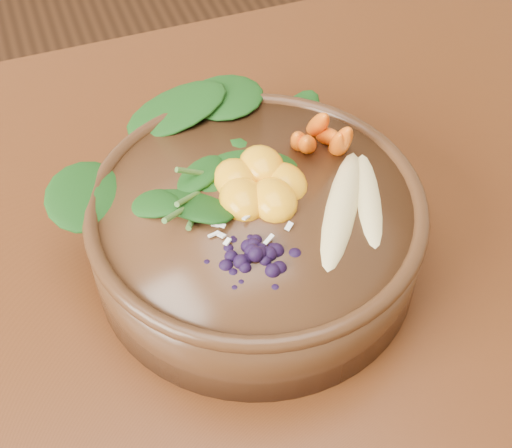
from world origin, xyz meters
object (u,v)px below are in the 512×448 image
at_px(kale_heap, 209,133).
at_px(blueberry_pile, 255,241).
at_px(banana_halves, 357,192).
at_px(mandarin_cluster, 260,174).
at_px(carrot_cluster, 321,109).
at_px(stoneware_bowl, 256,233).

height_order(kale_heap, blueberry_pile, kale_heap).
height_order(banana_halves, blueberry_pile, blueberry_pile).
bearing_deg(mandarin_cluster, banana_halves, -33.64).
height_order(kale_heap, carrot_cluster, carrot_cluster).
distance_m(banana_halves, mandarin_cluster, 0.07).
xyz_separation_m(carrot_cluster, mandarin_cluster, (-0.06, -0.03, -0.02)).
height_order(carrot_cluster, blueberry_pile, carrot_cluster).
bearing_deg(carrot_cluster, blueberry_pile, -109.55).
distance_m(stoneware_bowl, carrot_cluster, 0.11).
height_order(banana_halves, mandarin_cluster, mandarin_cluster).
bearing_deg(stoneware_bowl, mandarin_cluster, 59.76).
relative_size(carrot_cluster, mandarin_cluster, 0.87).
distance_m(banana_halves, blueberry_pile, 0.09).
bearing_deg(kale_heap, mandarin_cluster, -65.68).
distance_m(carrot_cluster, blueberry_pile, 0.13).
xyz_separation_m(kale_heap, blueberry_pile, (-0.00, -0.11, -0.00)).
distance_m(kale_heap, mandarin_cluster, 0.06).
bearing_deg(stoneware_bowl, banana_halves, -21.15).
xyz_separation_m(stoneware_bowl, carrot_cluster, (0.07, 0.04, 0.07)).
xyz_separation_m(banana_halves, mandarin_cluster, (-0.06, 0.04, 0.00)).
height_order(carrot_cluster, mandarin_cluster, carrot_cluster).
xyz_separation_m(kale_heap, banana_halves, (0.08, -0.09, -0.01)).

